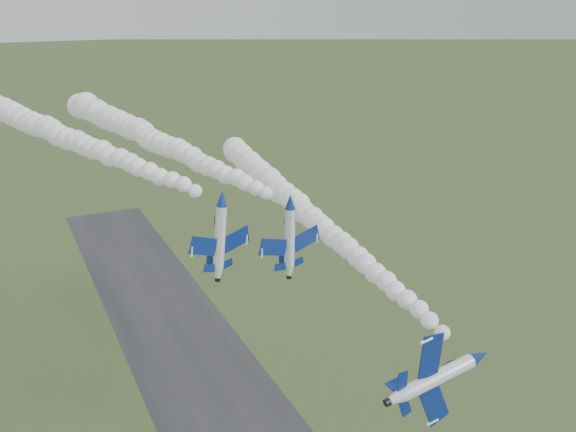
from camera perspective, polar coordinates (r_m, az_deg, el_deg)
name	(u,v)px	position (r m, az deg, el deg)	size (l,w,h in m)	color
jet_lead	(480,357)	(71.79, 16.71, -11.90)	(3.52, 13.18, 10.76)	white
smoke_trail_jet_lead	(308,214)	(101.95, 1.76, 0.19)	(4.90, 75.81, 4.90)	white
jet_pair_left	(223,198)	(79.38, -5.84, 1.57)	(9.86, 11.38, 2.99)	white
smoke_trail_jet_pair_left	(64,136)	(108.73, -19.29, 6.73)	(4.76, 68.93, 4.76)	white
jet_pair_right	(291,202)	(81.40, 0.24, 1.29)	(9.89, 11.59, 2.88)	white
smoke_trail_jet_pair_right	(153,139)	(112.60, -11.92, 6.74)	(5.30, 71.39, 5.30)	white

